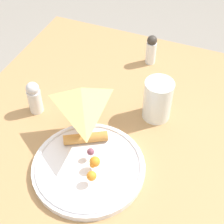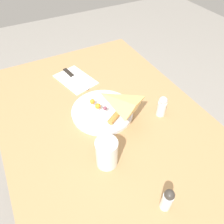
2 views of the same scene
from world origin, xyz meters
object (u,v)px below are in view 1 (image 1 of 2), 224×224
(dining_table, at_px, (97,190))
(salt_shaker, at_px, (34,97))
(milk_glass, at_px, (158,100))
(pepper_shaker, at_px, (151,49))
(plate_pizza, at_px, (89,166))

(dining_table, distance_m, salt_shaker, 0.29)
(milk_glass, xyz_separation_m, pepper_shaker, (0.21, 0.09, -0.01))
(plate_pizza, bearing_deg, milk_glass, -22.47)
(dining_table, distance_m, milk_glass, 0.28)
(milk_glass, bearing_deg, salt_shaker, 108.56)
(plate_pizza, xyz_separation_m, salt_shaker, (0.12, 0.21, 0.03))
(dining_table, bearing_deg, milk_glass, -22.32)
(dining_table, xyz_separation_m, milk_glass, (0.20, -0.08, 0.17))
(pepper_shaker, bearing_deg, milk_glass, -158.30)
(pepper_shaker, bearing_deg, dining_table, -179.80)
(plate_pizza, xyz_separation_m, pepper_shaker, (0.44, -0.01, 0.03))
(salt_shaker, bearing_deg, milk_glass, -71.44)
(dining_table, relative_size, salt_shaker, 11.60)
(plate_pizza, distance_m, pepper_shaker, 0.44)
(plate_pizza, relative_size, milk_glass, 2.29)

